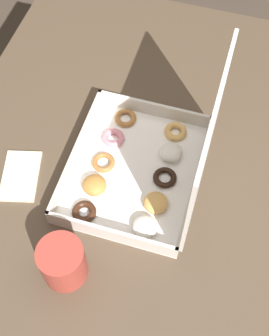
# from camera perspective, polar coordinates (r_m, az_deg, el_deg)

# --- Properties ---
(ground_plane) EXTENTS (8.00, 8.00, 0.00)m
(ground_plane) POSITION_cam_1_polar(r_m,az_deg,el_deg) (1.78, 0.91, -13.53)
(ground_plane) COLOR #42382D
(dining_table) EXTENTS (1.29, 1.02, 0.73)m
(dining_table) POSITION_cam_1_polar(r_m,az_deg,el_deg) (1.18, 1.35, -4.06)
(dining_table) COLOR #4C3D2D
(dining_table) RESTS_ON ground_plane
(donut_box) EXTENTS (0.36, 0.31, 0.33)m
(donut_box) POSITION_cam_1_polar(r_m,az_deg,el_deg) (1.06, 2.56, 0.55)
(donut_box) COLOR white
(donut_box) RESTS_ON dining_table
(coffee_mug) EXTENTS (0.10, 0.10, 0.11)m
(coffee_mug) POSITION_cam_1_polar(r_m,az_deg,el_deg) (0.98, -8.76, -11.26)
(coffee_mug) COLOR #A3382D
(coffee_mug) RESTS_ON dining_table
(paper_napkin) EXTENTS (0.15, 0.12, 0.01)m
(paper_napkin) POSITION_cam_1_polar(r_m,az_deg,el_deg) (1.15, -13.72, -0.92)
(paper_napkin) COLOR beige
(paper_napkin) RESTS_ON dining_table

